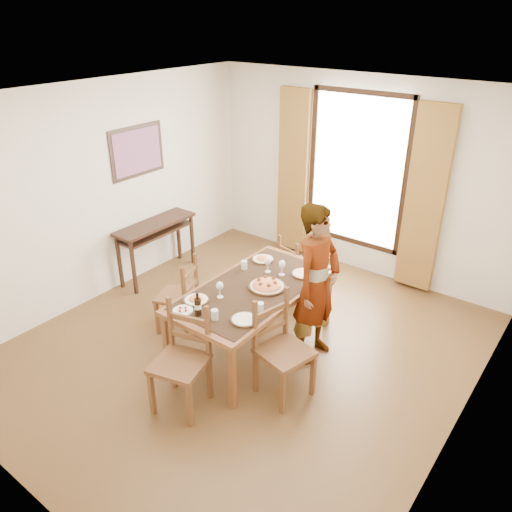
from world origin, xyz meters
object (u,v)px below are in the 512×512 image
Objects in this scene: man at (317,284)px; console_table at (156,231)px; pasta_platter at (267,283)px; dining_table at (253,292)px.

console_table is at bearing 88.00° from man.
man reaches higher than pasta_platter.
console_table is at bearing 166.04° from dining_table.
man reaches higher than console_table.
man is at bearing 22.08° from pasta_platter.
man is 4.36× the size of pasta_platter.
console_table is 0.63× the size of dining_table.
console_table is 2.24m from pasta_platter.
man reaches higher than dining_table.
man is (0.60, 0.28, 0.18)m from dining_table.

